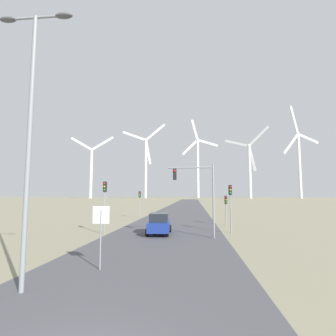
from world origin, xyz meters
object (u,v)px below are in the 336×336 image
wind_turbine_right (250,165)px  wind_turbine_far_right (299,158)px  wind_turbine_far_left (91,167)px  traffic_light_post_mid_right (226,204)px  stop_sign_near (101,225)px  traffic_light_post_near_right (230,198)px  traffic_light_post_near_left (105,196)px  wind_turbine_left (146,162)px  wind_turbine_center (198,163)px  traffic_light_mast_overhead (197,186)px  traffic_light_post_mid_left (140,198)px  streetlamp (31,114)px  car_approaching (159,224)px

wind_turbine_right → wind_turbine_far_right: size_ratio=0.78×
wind_turbine_far_left → traffic_light_post_mid_right: bearing=-63.7°
stop_sign_near → traffic_light_post_near_right: bearing=57.6°
traffic_light_post_near_right → traffic_light_post_mid_right: bearing=87.2°
traffic_light_post_near_left → wind_turbine_right: bearing=74.5°
traffic_light_post_near_right → wind_turbine_far_left: 199.50m
traffic_light_post_mid_right → wind_turbine_right: 184.03m
traffic_light_post_near_left → wind_turbine_far_left: wind_turbine_far_left is taller
traffic_light_post_near_left → wind_turbine_left: 200.81m
wind_turbine_center → wind_turbine_right: size_ratio=1.26×
traffic_light_post_near_left → wind_turbine_left: bearing=99.4°
stop_sign_near → wind_turbine_center: bearing=87.8°
traffic_light_post_mid_right → wind_turbine_far_right: (76.57, 175.99, 28.14)m
traffic_light_mast_overhead → traffic_light_post_mid_left: bearing=116.1°
stop_sign_near → traffic_light_post_mid_right: 19.48m
wind_turbine_center → wind_turbine_far_right: bearing=-17.0°
traffic_light_post_mid_left → wind_turbine_center: size_ratio=0.06×
stop_sign_near → wind_turbine_center: wind_turbine_center is taller
wind_turbine_far_left → wind_turbine_right: bearing=2.2°
wind_turbine_left → wind_turbine_right: size_ratio=1.16×
wind_turbine_far_left → wind_turbine_right: 125.91m
wind_turbine_center → stop_sign_near: bearing=-92.2°
streetlamp → wind_turbine_center: (10.04, 220.07, 24.39)m
streetlamp → traffic_light_post_near_right: (9.43, 15.06, -3.38)m
streetlamp → traffic_light_post_near_left: 13.74m
wind_turbine_right → wind_turbine_far_right: bearing=-3.2°
wind_turbine_left → traffic_light_post_mid_right: bearing=-76.9°
traffic_light_mast_overhead → wind_turbine_center: bearing=89.0°
traffic_light_post_near_left → wind_turbine_far_left: bearing=112.4°
traffic_light_post_near_left → traffic_light_mast_overhead: bearing=-7.4°
wind_turbine_center → wind_turbine_left: bearing=-166.6°
wind_turbine_left → wind_turbine_far_left: bearing=-159.6°
wind_turbine_far_right → wind_turbine_right: bearing=176.8°
streetlamp → wind_turbine_left: 213.67m
traffic_light_post_mid_left → wind_turbine_right: size_ratio=0.07×
wind_turbine_center → wind_turbine_far_left: bearing=-163.2°
car_approaching → wind_turbine_center: (6.92, 206.25, 30.00)m
traffic_light_post_mid_left → traffic_light_mast_overhead: bearing=-63.9°
traffic_light_post_mid_right → car_approaching: (-6.59, -6.97, -1.50)m
wind_turbine_right → streetlamp: bearing=-104.1°
stop_sign_near → traffic_light_mast_overhead: size_ratio=0.49×
wind_turbine_far_left → wind_turbine_left: size_ratio=0.78×
traffic_light_post_near_right → wind_turbine_right: size_ratio=0.08×
traffic_light_post_near_right → wind_turbine_far_left: bearing=115.5°
traffic_light_post_mid_left → traffic_light_mast_overhead: 18.82m
streetlamp → wind_turbine_far_right: wind_turbine_far_right is taller
traffic_light_post_near_left → wind_turbine_center: size_ratio=0.07×
car_approaching → wind_turbine_left: wind_turbine_left is taller
wind_turbine_far_left → wind_turbine_center: bearing=16.8°
traffic_light_mast_overhead → traffic_light_post_near_right: bearing=43.5°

